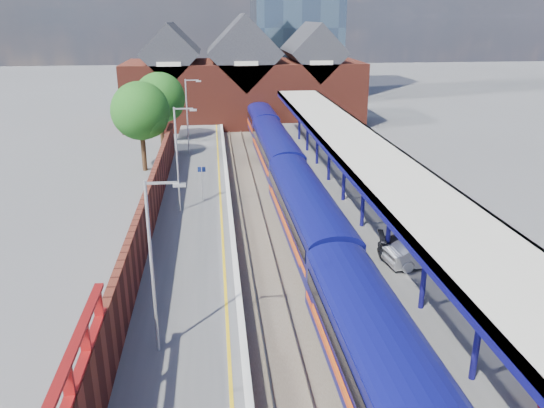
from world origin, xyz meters
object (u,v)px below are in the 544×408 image
Objects in this scene: train at (288,173)px; platform_sign at (202,178)px; parked_car_dark at (423,248)px; parked_car_blue at (381,183)px; parked_car_silver at (424,253)px; lamp_post_c at (179,153)px; lamp_post_d at (188,112)px; lamp_post_b at (155,258)px.

platform_sign reaches higher than train.
parked_car_dark is (5.47, -13.64, -0.42)m from train.
parked_car_blue is at bearing -12.26° from train.
lamp_post_c is at bearing 44.38° from parked_car_silver.
lamp_post_d is (0.00, 16.00, 0.00)m from lamp_post_c.
lamp_post_b is at bearing 106.50° from parked_car_silver.
parked_car_blue is at bearing -16.15° from parked_car_silver.
platform_sign is (-6.49, -2.49, 0.57)m from train.
lamp_post_c reaches higher than train.
lamp_post_d is at bearing 18.10° from parked_car_silver.
parked_car_silver is 0.87× the size of parked_car_dark.
parked_car_dark is 1.25× the size of parked_car_blue.
platform_sign is 16.39m from parked_car_dark.
lamp_post_c reaches higher than parked_car_blue.
train is 9.42× the size of lamp_post_d.
parked_car_silver is (13.10, -25.80, -3.30)m from lamp_post_d.
lamp_post_b and lamp_post_c have the same top height.
lamp_post_b is 1.66× the size of parked_car_silver.
lamp_post_c reaches higher than parked_car_silver.
lamp_post_d reaches higher than parked_car_dark.
lamp_post_c is 3.34m from platform_sign.
parked_car_dark is at bearing 27.19° from lamp_post_b.
lamp_post_c is 1.00× the size of lamp_post_d.
platform_sign is 0.59× the size of parked_car_silver.
parked_car_dark is (13.33, -9.15, -3.29)m from lamp_post_c.
train is at bearing 20.94° from platform_sign.
parked_car_dark is at bearing -28.07° from parked_car_silver.
lamp_post_b is 1.45× the size of parked_car_dark.
lamp_post_c reaches higher than platform_sign.
lamp_post_c is at bearing -90.00° from lamp_post_d.
platform_sign is at bearing 55.74° from lamp_post_c.
parked_car_blue is (14.75, 18.99, -3.45)m from lamp_post_b.
parked_car_silver reaches higher than parked_car_blue.
platform_sign is 0.64× the size of parked_car_blue.
lamp_post_c is at bearing 90.00° from lamp_post_b.
lamp_post_c is (-7.86, -4.49, 2.87)m from train.
parked_car_silver is (13.10, -9.80, -3.30)m from lamp_post_c.
parked_car_blue is at bearing 52.16° from lamp_post_b.
lamp_post_d is at bearing 95.56° from platform_sign.
parked_car_blue is (1.65, 12.79, -0.15)m from parked_car_silver.
train reaches higher than parked_car_silver.
lamp_post_b is 18.20m from platform_sign.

